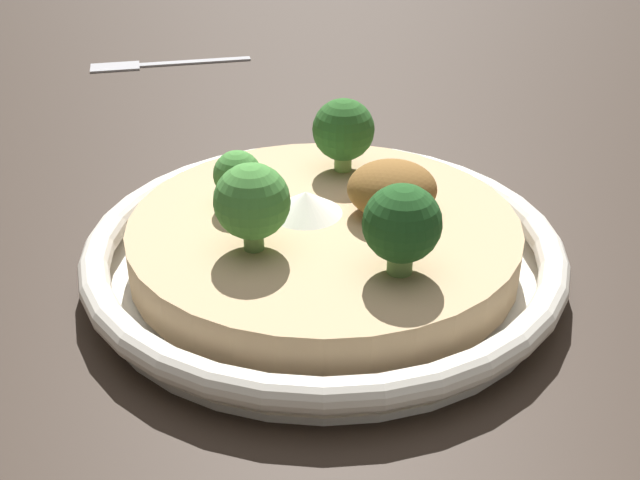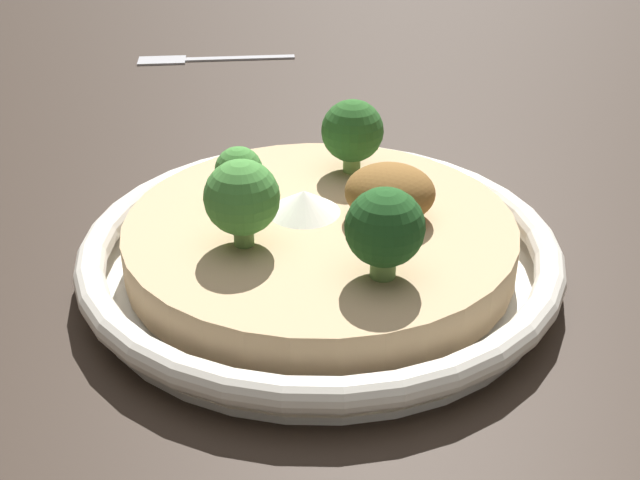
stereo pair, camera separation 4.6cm
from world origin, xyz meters
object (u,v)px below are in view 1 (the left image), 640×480
(broccoli_front_left, at_px, (248,202))
(broccoli_left, at_px, (234,176))
(fork_utensil, at_px, (151,64))
(broccoli_front_right, at_px, (397,225))
(broccoli_back_right, at_px, (340,131))
(risotto_bowl, at_px, (320,248))

(broccoli_front_left, distance_m, broccoli_left, 0.05)
(broccoli_left, relative_size, fork_utensil, 0.21)
(broccoli_front_right, xyz_separation_m, broccoli_back_right, (-0.03, 0.12, -0.00))
(broccoli_front_left, distance_m, broccoli_back_right, 0.11)
(broccoli_front_right, height_order, broccoli_back_right, same)
(broccoli_front_right, distance_m, broccoli_left, 0.11)
(broccoli_front_right, relative_size, fork_utensil, 0.30)
(broccoli_front_right, xyz_separation_m, broccoli_left, (-0.09, 0.07, -0.01))
(broccoli_front_left, bearing_deg, broccoli_left, 104.18)
(broccoli_front_left, relative_size, broccoli_left, 1.43)
(broccoli_left, xyz_separation_m, fork_utensil, (-0.12, 0.37, -0.05))
(broccoli_front_left, height_order, broccoli_back_right, broccoli_front_left)
(broccoli_left, xyz_separation_m, broccoli_back_right, (0.06, 0.05, 0.01))
(risotto_bowl, distance_m, broccoli_front_right, 0.08)
(broccoli_left, bearing_deg, broccoli_front_right, -39.53)
(risotto_bowl, bearing_deg, broccoli_front_left, -139.50)
(broccoli_front_right, bearing_deg, broccoli_back_right, 102.13)
(risotto_bowl, relative_size, broccoli_front_left, 5.72)
(risotto_bowl, bearing_deg, broccoli_back_right, 79.96)
(broccoli_front_left, relative_size, fork_utensil, 0.30)
(broccoli_left, relative_size, broccoli_back_right, 0.72)
(broccoli_back_right, distance_m, fork_utensil, 0.38)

